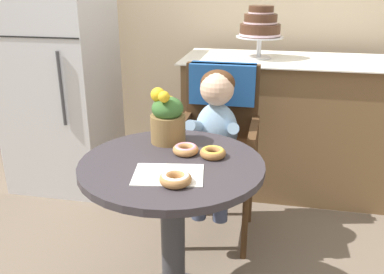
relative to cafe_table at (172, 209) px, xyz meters
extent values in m
cylinder|color=#332D33|center=(0.00, 0.00, 0.20)|extent=(0.72, 0.72, 0.03)
cylinder|color=#333338|center=(0.00, 0.00, -0.16)|extent=(0.10, 0.10, 0.69)
cube|color=#472D19|center=(0.09, 0.60, -0.04)|extent=(0.42, 0.42, 0.04)
cube|color=#472D19|center=(0.09, 0.79, 0.22)|extent=(0.40, 0.04, 0.46)
cube|color=#472D19|center=(-0.10, 0.60, 0.08)|extent=(0.04, 0.38, 0.18)
cube|color=#472D19|center=(0.28, 0.60, 0.08)|extent=(0.04, 0.38, 0.18)
cube|color=#1E4C8C|center=(0.09, 0.79, 0.34)|extent=(0.36, 0.11, 0.22)
cylinder|color=#472D19|center=(-0.09, 0.42, -0.28)|extent=(0.03, 0.03, 0.45)
cylinder|color=#472D19|center=(0.27, 0.42, -0.28)|extent=(0.03, 0.03, 0.45)
cylinder|color=#472D19|center=(-0.09, 0.78, -0.28)|extent=(0.03, 0.03, 0.45)
cylinder|color=#472D19|center=(0.27, 0.78, -0.28)|extent=(0.03, 0.03, 0.45)
ellipsoid|color=#8CADCC|center=(0.09, 0.58, 0.14)|extent=(0.22, 0.16, 0.30)
sphere|color=#E0B293|center=(0.09, 0.57, 0.36)|extent=(0.17, 0.17, 0.17)
ellipsoid|color=#4C2D19|center=(0.09, 0.59, 0.38)|extent=(0.17, 0.17, 0.14)
cylinder|color=#8CADCC|center=(0.00, 0.50, 0.19)|extent=(0.08, 0.23, 0.13)
sphere|color=#E0B293|center=(0.00, 0.42, 0.12)|extent=(0.06, 0.06, 0.06)
cylinder|color=#8CADCC|center=(0.19, 0.50, 0.19)|extent=(0.08, 0.23, 0.13)
sphere|color=#E0B293|center=(0.18, 0.42, 0.12)|extent=(0.06, 0.06, 0.06)
cylinder|color=#3F4760|center=(0.04, 0.50, 0.03)|extent=(0.09, 0.22, 0.09)
cylinder|color=#3F4760|center=(0.04, 0.39, -0.14)|extent=(0.08, 0.08, 0.26)
cylinder|color=#3F4760|center=(0.15, 0.50, 0.03)|extent=(0.09, 0.22, 0.09)
cylinder|color=#3F4760|center=(0.15, 0.39, -0.14)|extent=(0.08, 0.08, 0.26)
cube|color=white|center=(0.02, -0.12, 0.21)|extent=(0.28, 0.22, 0.00)
torus|color=#936033|center=(0.15, 0.08, 0.23)|extent=(0.10, 0.10, 0.03)
torus|color=gold|center=(0.15, 0.08, 0.24)|extent=(0.09, 0.09, 0.02)
torus|color=#AD7542|center=(0.06, -0.18, 0.23)|extent=(0.11, 0.11, 0.04)
torus|color=white|center=(0.06, -0.18, 0.24)|extent=(0.10, 0.10, 0.02)
torus|color=#AD7542|center=(0.04, 0.09, 0.23)|extent=(0.11, 0.11, 0.03)
torus|color=pink|center=(0.04, 0.09, 0.24)|extent=(0.09, 0.09, 0.02)
cylinder|color=brown|center=(-0.07, 0.20, 0.27)|extent=(0.15, 0.15, 0.12)
ellipsoid|color=#38662D|center=(-0.07, 0.20, 0.36)|extent=(0.14, 0.14, 0.10)
sphere|color=gold|center=(-0.02, 0.20, 0.36)|extent=(0.05, 0.05, 0.05)
sphere|color=gold|center=(-0.07, 0.24, 0.37)|extent=(0.07, 0.07, 0.07)
sphere|color=gold|center=(-0.11, 0.20, 0.42)|extent=(0.06, 0.06, 0.06)
sphere|color=gold|center=(-0.07, 0.16, 0.43)|extent=(0.05, 0.05, 0.05)
cube|color=brown|center=(0.55, 1.30, -0.06)|extent=(1.50, 0.56, 0.90)
cube|color=white|center=(0.55, 1.30, 0.39)|extent=(1.56, 0.62, 0.01)
cylinder|color=silver|center=(0.25, 1.30, 0.40)|extent=(0.16, 0.16, 0.01)
cylinder|color=silver|center=(0.25, 1.30, 0.46)|extent=(0.03, 0.03, 0.12)
cylinder|color=silver|center=(0.25, 1.30, 0.53)|extent=(0.30, 0.30, 0.01)
cylinder|color=#4C2D1E|center=(0.25, 1.30, 0.57)|extent=(0.26, 0.25, 0.08)
cylinder|color=silver|center=(0.25, 1.30, 0.54)|extent=(0.26, 0.26, 0.01)
cylinder|color=#4C2D1E|center=(0.25, 1.30, 0.64)|extent=(0.21, 0.21, 0.06)
cylinder|color=silver|center=(0.25, 1.30, 0.61)|extent=(0.21, 0.21, 0.01)
cylinder|color=#4C2D1E|center=(0.25, 1.30, 0.69)|extent=(0.16, 0.16, 0.05)
cylinder|color=silver|center=(0.25, 1.30, 0.67)|extent=(0.16, 0.16, 0.01)
cube|color=silver|center=(-1.05, 1.10, 0.34)|extent=(0.64, 0.60, 1.70)
cube|color=black|center=(-1.05, 0.80, 0.55)|extent=(0.63, 0.01, 0.01)
cylinder|color=#3F3F44|center=(-0.87, 0.79, 0.26)|extent=(0.02, 0.02, 0.45)
camera|label=1|loc=(0.37, -1.42, 0.88)|focal=39.03mm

